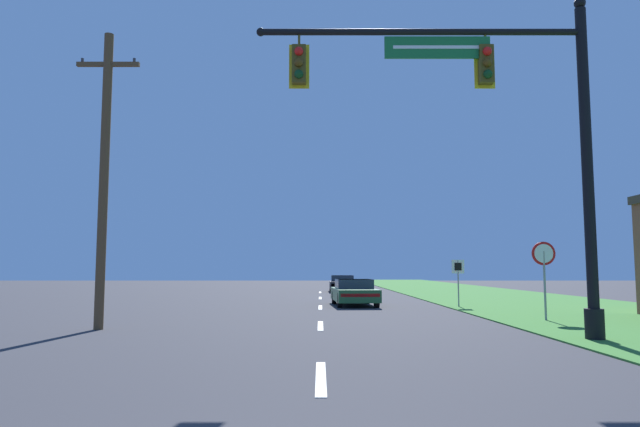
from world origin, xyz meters
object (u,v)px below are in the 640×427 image
at_px(far_car, 342,284).
at_px(stop_sign, 544,263).
at_px(car_ahead, 354,292).
at_px(utility_pole_near, 104,173).
at_px(signal_mast, 507,129).
at_px(route_sign_post, 458,272).

xyz_separation_m(far_car, stop_sign, (5.59, -23.65, 1.26)).
height_order(car_ahead, utility_pole_near, utility_pole_near).
bearing_deg(signal_mast, route_sign_post, 82.54).
xyz_separation_m(car_ahead, far_car, (0.06, 15.70, 0.00)).
bearing_deg(utility_pole_near, signal_mast, -13.02).
xyz_separation_m(stop_sign, utility_pole_near, (-13.34, -2.48, 2.51)).
bearing_deg(car_ahead, route_sign_post, -16.25).
relative_size(car_ahead, stop_sign, 1.75).
bearing_deg(far_car, route_sign_post, -75.43).
bearing_deg(route_sign_post, utility_pole_near, -143.12).
bearing_deg(route_sign_post, far_car, 104.57).
bearing_deg(car_ahead, utility_pole_near, -126.38).
bearing_deg(car_ahead, stop_sign, -54.62).
bearing_deg(signal_mast, far_car, 95.80).
height_order(signal_mast, far_car, signal_mast).
distance_m(car_ahead, stop_sign, 9.84).
relative_size(signal_mast, stop_sign, 3.31).
xyz_separation_m(car_ahead, stop_sign, (5.65, -7.96, 1.26)).
relative_size(signal_mast, far_car, 1.86).
height_order(far_car, route_sign_post, route_sign_post).
distance_m(stop_sign, utility_pole_near, 13.80).
bearing_deg(stop_sign, signal_mast, -118.55).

